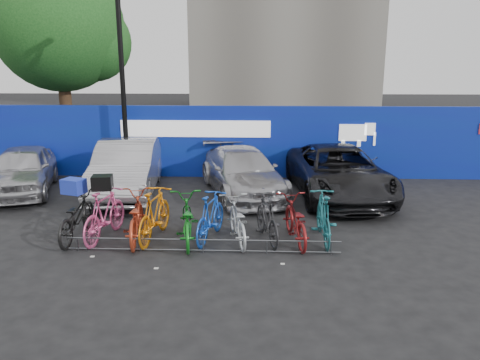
# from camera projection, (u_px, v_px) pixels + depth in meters

# --- Properties ---
(ground) EXTENTS (100.00, 100.00, 0.00)m
(ground) POSITION_uv_depth(u_px,v_px,m) (206.00, 242.00, 10.16)
(ground) COLOR black
(ground) RESTS_ON ground
(hoarding) EXTENTS (22.00, 0.18, 2.40)m
(hoarding) POSITION_uv_depth(u_px,v_px,m) (226.00, 142.00, 15.68)
(hoarding) COLOR navy
(hoarding) RESTS_ON ground
(tree) EXTENTS (5.40, 5.20, 7.80)m
(tree) POSITION_uv_depth(u_px,v_px,m) (65.00, 30.00, 18.93)
(tree) COLOR #382314
(tree) RESTS_ON ground
(lamppost) EXTENTS (0.25, 0.50, 6.11)m
(lamppost) POSITION_uv_depth(u_px,v_px,m) (122.00, 79.00, 14.72)
(lamppost) COLOR black
(lamppost) RESTS_ON ground
(bike_rack) EXTENTS (5.60, 0.03, 0.30)m
(bike_rack) POSITION_uv_depth(u_px,v_px,m) (203.00, 245.00, 9.54)
(bike_rack) COLOR #595B60
(bike_rack) RESTS_ON ground
(car_0) EXTENTS (2.73, 4.35, 1.38)m
(car_0) POSITION_uv_depth(u_px,v_px,m) (23.00, 170.00, 13.89)
(car_0) COLOR #AEADB2
(car_0) RESTS_ON ground
(car_1) EXTENTS (2.21, 4.90, 1.56)m
(car_1) POSITION_uv_depth(u_px,v_px,m) (127.00, 168.00, 13.70)
(car_1) COLOR #A2A1A5
(car_1) RESTS_ON ground
(car_2) EXTENTS (3.09, 4.90, 1.32)m
(car_2) POSITION_uv_depth(u_px,v_px,m) (242.00, 172.00, 13.72)
(car_2) COLOR #A9A8AE
(car_2) RESTS_ON ground
(car_3) EXTENTS (2.87, 5.40, 1.44)m
(car_3) POSITION_uv_depth(u_px,v_px,m) (338.00, 172.00, 13.45)
(car_3) COLOR black
(car_3) RESTS_ON ground
(bike_0) EXTENTS (0.69, 1.97, 1.04)m
(bike_0) POSITION_uv_depth(u_px,v_px,m) (76.00, 216.00, 10.22)
(bike_0) COLOR black
(bike_0) RESTS_ON ground
(bike_1) EXTENTS (0.83, 1.94, 1.13)m
(bike_1) POSITION_uv_depth(u_px,v_px,m) (105.00, 214.00, 10.20)
(bike_1) COLOR #D74A85
(bike_1) RESTS_ON ground
(bike_2) EXTENTS (1.00, 2.08, 1.05)m
(bike_2) POSITION_uv_depth(u_px,v_px,m) (135.00, 217.00, 10.13)
(bike_2) COLOR #AD371D
(bike_2) RESTS_ON ground
(bike_3) EXTENTS (0.79, 1.95, 1.14)m
(bike_3) POSITION_uv_depth(u_px,v_px,m) (155.00, 215.00, 10.16)
(bike_3) COLOR orange
(bike_3) RESTS_ON ground
(bike_4) EXTENTS (0.99, 2.04, 1.02)m
(bike_4) POSITION_uv_depth(u_px,v_px,m) (186.00, 220.00, 10.02)
(bike_4) COLOR #13761C
(bike_4) RESTS_ON ground
(bike_5) EXTENTS (0.89, 1.82, 1.06)m
(bike_5) POSITION_uv_depth(u_px,v_px,m) (210.00, 217.00, 10.16)
(bike_5) COLOR blue
(bike_5) RESTS_ON ground
(bike_6) EXTENTS (1.00, 1.89, 0.94)m
(bike_6) POSITION_uv_depth(u_px,v_px,m) (237.00, 221.00, 10.07)
(bike_6) COLOR #ADB1B5
(bike_6) RESTS_ON ground
(bike_7) EXTENTS (0.89, 1.77, 1.02)m
(bike_7) POSITION_uv_depth(u_px,v_px,m) (267.00, 218.00, 10.09)
(bike_7) COLOR #27272A
(bike_7) RESTS_ON ground
(bike_8) EXTENTS (0.92, 1.94, 0.98)m
(bike_8) POSITION_uv_depth(u_px,v_px,m) (295.00, 220.00, 10.03)
(bike_8) COLOR maroon
(bike_8) RESTS_ON ground
(bike_9) EXTENTS (0.54, 1.84, 1.10)m
(bike_9) POSITION_uv_depth(u_px,v_px,m) (323.00, 217.00, 10.07)
(bike_9) COLOR #1A6269
(bike_9) RESTS_ON ground
(cargo_crate) EXTENTS (0.53, 0.46, 0.32)m
(cargo_crate) POSITION_uv_depth(u_px,v_px,m) (74.00, 186.00, 10.06)
(cargo_crate) COLOR #2239C8
(cargo_crate) RESTS_ON bike_0
(cargo_topcase) EXTENTS (0.47, 0.43, 0.31)m
(cargo_topcase) POSITION_uv_depth(u_px,v_px,m) (102.00, 182.00, 10.02)
(cargo_topcase) COLOR black
(cargo_topcase) RESTS_ON bike_1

